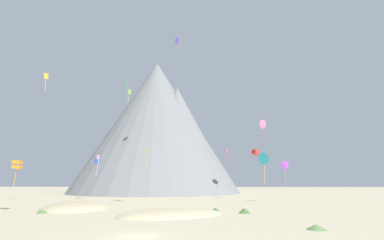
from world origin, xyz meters
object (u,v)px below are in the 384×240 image
(kite_violet_low, at_px, (285,165))
(kite_blue_low, at_px, (97,161))
(bush_near_left, at_px, (216,209))
(bush_low_patch, at_px, (244,211))
(kite_lime_mid, at_px, (129,93))
(kite_orange_low, at_px, (17,165))
(kite_gold_mid, at_px, (46,78))
(kite_rainbow_mid, at_px, (263,124))
(kite_green_mid, at_px, (126,81))
(kite_indigo_high, at_px, (176,41))
(bush_mid_center, at_px, (316,227))
(kite_magenta_low, at_px, (227,152))
(kite_yellow_low, at_px, (146,151))
(kite_cyan_low, at_px, (264,159))
(rock_massif, at_px, (161,129))
(bush_far_right, at_px, (42,211))
(kite_pink_low, at_px, (98,161))
(kite_red_low, at_px, (255,152))

(kite_violet_low, relative_size, kite_blue_low, 1.43)
(bush_near_left, distance_m, bush_low_patch, 5.32)
(kite_violet_low, xyz_separation_m, kite_lime_mid, (-35.04, 0.22, 16.67))
(kite_orange_low, bearing_deg, kite_gold_mid, 1.58)
(kite_rainbow_mid, bearing_deg, kite_lime_mid, 171.29)
(kite_green_mid, bearing_deg, bush_near_left, 121.48)
(bush_near_left, bearing_deg, kite_indigo_high, 107.67)
(kite_orange_low, bearing_deg, kite_violet_low, -67.86)
(bush_mid_center, height_order, kite_lime_mid, kite_lime_mid)
(kite_violet_low, relative_size, kite_magenta_low, 1.45)
(kite_yellow_low, relative_size, kite_rainbow_mid, 0.75)
(kite_lime_mid, distance_m, kite_cyan_low, 34.43)
(kite_violet_low, bearing_deg, kite_cyan_low, -126.71)
(bush_low_patch, xyz_separation_m, kite_lime_mid, (-23.22, 22.27, 24.34))
(kite_cyan_low, bearing_deg, bush_near_left, 80.64)
(rock_massif, distance_m, kite_green_mid, 72.35)
(bush_far_right, bearing_deg, kite_pink_low, 90.79)
(kite_lime_mid, distance_m, kite_orange_low, 31.30)
(kite_red_low, bearing_deg, kite_rainbow_mid, 118.35)
(bush_near_left, xyz_separation_m, kite_green_mid, (-15.09, -0.86, 21.25))
(bush_low_patch, relative_size, kite_gold_mid, 0.52)
(bush_far_right, distance_m, bush_mid_center, 38.47)
(bush_near_left, xyz_separation_m, kite_indigo_high, (-8.95, 28.08, 41.46))
(rock_massif, relative_size, kite_cyan_low, 13.44)
(kite_indigo_high, bearing_deg, kite_red_low, 111.44)
(bush_mid_center, relative_size, kite_yellow_low, 0.50)
(kite_magenta_low, height_order, kite_indigo_high, kite_indigo_high)
(kite_violet_low, distance_m, kite_green_mid, 39.15)
(kite_lime_mid, height_order, kite_orange_low, kite_lime_mid)
(kite_red_low, bearing_deg, rock_massif, 176.81)
(bush_low_patch, bearing_deg, kite_yellow_low, 135.54)
(bush_mid_center, distance_m, rock_massif, 97.93)
(kite_cyan_low, bearing_deg, kite_violet_low, -80.62)
(kite_yellow_low, height_order, kite_cyan_low, kite_yellow_low)
(kite_lime_mid, xyz_separation_m, kite_red_low, (30.19, 8.88, -13.08))
(kite_pink_low, relative_size, kite_magenta_low, 1.23)
(kite_gold_mid, bearing_deg, kite_rainbow_mid, 6.19)
(kite_lime_mid, xyz_separation_m, kite_cyan_low, (28.46, -11.07, -15.89))
(kite_magenta_low, relative_size, kite_rainbow_mid, 0.74)
(bush_far_right, bearing_deg, kite_indigo_high, 62.21)
(kite_gold_mid, bearing_deg, kite_lime_mid, 21.88)
(bush_mid_center, bearing_deg, kite_lime_mid, 126.41)
(kite_orange_low, bearing_deg, rock_massif, -13.48)
(kite_pink_low, height_order, kite_gold_mid, kite_gold_mid)
(kite_pink_low, bearing_deg, kite_indigo_high, -175.41)
(bush_far_right, distance_m, kite_green_mid, 24.17)
(rock_massif, bearing_deg, kite_blue_low, -103.17)
(kite_red_low, relative_size, kite_green_mid, 1.24)
(kite_magenta_low, xyz_separation_m, kite_green_mid, (-19.38, -30.20, 9.64))
(bush_mid_center, bearing_deg, kite_gold_mid, 150.06)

